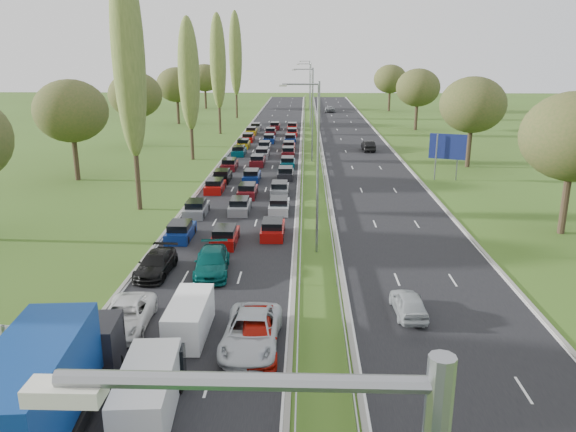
{
  "coord_description": "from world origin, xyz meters",
  "views": [
    {
      "loc": [
        3.64,
        4.89,
        13.8
      ],
      "look_at": [
        2.31,
        47.05,
        1.5
      ],
      "focal_mm": 35.0,
      "sensor_mm": 36.0,
      "label": 1
    }
  ],
  "objects_px": {
    "near_car_3": "(156,264)",
    "info_sign": "(14,341)",
    "white_van_rear": "(190,316)",
    "blue_lorry": "(47,384)",
    "near_car_2": "(126,316)",
    "white_van_front": "(149,389)",
    "direction_sign": "(448,149)"
  },
  "relations": [
    {
      "from": "near_car_3",
      "to": "info_sign",
      "type": "distance_m",
      "value": 11.9
    },
    {
      "from": "white_van_rear",
      "to": "blue_lorry",
      "type": "bearing_deg",
      "value": -114.23
    },
    {
      "from": "near_car_2",
      "to": "white_van_front",
      "type": "bearing_deg",
      "value": -68.48
    },
    {
      "from": "blue_lorry",
      "to": "white_van_front",
      "type": "bearing_deg",
      "value": 17.6
    },
    {
      "from": "info_sign",
      "to": "direction_sign",
      "type": "xyz_separation_m",
      "value": [
        28.8,
        40.12,
        2.2
      ]
    },
    {
      "from": "near_car_2",
      "to": "direction_sign",
      "type": "height_order",
      "value": "direction_sign"
    },
    {
      "from": "near_car_3",
      "to": "blue_lorry",
      "type": "height_order",
      "value": "blue_lorry"
    },
    {
      "from": "near_car_2",
      "to": "near_car_3",
      "type": "height_order",
      "value": "near_car_2"
    },
    {
      "from": "near_car_3",
      "to": "white_van_front",
      "type": "xyz_separation_m",
      "value": [
        3.52,
        -14.48,
        0.34
      ]
    },
    {
      "from": "white_van_rear",
      "to": "info_sign",
      "type": "xyz_separation_m",
      "value": [
        -7.26,
        -3.51,
        0.41
      ]
    },
    {
      "from": "near_car_2",
      "to": "white_van_rear",
      "type": "bearing_deg",
      "value": -9.23
    },
    {
      "from": "near_car_2",
      "to": "blue_lorry",
      "type": "relative_size",
      "value": 0.53
    },
    {
      "from": "white_van_rear",
      "to": "direction_sign",
      "type": "relative_size",
      "value": 0.89
    },
    {
      "from": "near_car_3",
      "to": "white_van_rear",
      "type": "relative_size",
      "value": 1.04
    },
    {
      "from": "blue_lorry",
      "to": "near_car_2",
      "type": "bearing_deg",
      "value": 83.84
    },
    {
      "from": "white_van_front",
      "to": "near_car_3",
      "type": "bearing_deg",
      "value": 99.14
    },
    {
      "from": "white_van_front",
      "to": "direction_sign",
      "type": "bearing_deg",
      "value": 58.68
    },
    {
      "from": "near_car_2",
      "to": "info_sign",
      "type": "bearing_deg",
      "value": -137.04
    },
    {
      "from": "white_van_front",
      "to": "near_car_2",
      "type": "bearing_deg",
      "value": 109.65
    },
    {
      "from": "info_sign",
      "to": "white_van_front",
      "type": "bearing_deg",
      "value": -24.0
    },
    {
      "from": "near_car_2",
      "to": "white_van_front",
      "type": "relative_size",
      "value": 1.0
    },
    {
      "from": "blue_lorry",
      "to": "direction_sign",
      "type": "xyz_separation_m",
      "value": [
        25.16,
        44.6,
        1.46
      ]
    },
    {
      "from": "near_car_2",
      "to": "blue_lorry",
      "type": "distance_m",
      "value": 8.5
    },
    {
      "from": "near_car_2",
      "to": "near_car_3",
      "type": "distance_m",
      "value": 7.48
    },
    {
      "from": "blue_lorry",
      "to": "direction_sign",
      "type": "height_order",
      "value": "direction_sign"
    },
    {
      "from": "blue_lorry",
      "to": "direction_sign",
      "type": "bearing_deg",
      "value": 55.64
    },
    {
      "from": "white_van_front",
      "to": "direction_sign",
      "type": "relative_size",
      "value": 0.98
    },
    {
      "from": "blue_lorry",
      "to": "near_car_3",
      "type": "bearing_deg",
      "value": 85.76
    },
    {
      "from": "near_car_2",
      "to": "white_van_front",
      "type": "distance_m",
      "value": 7.69
    },
    {
      "from": "near_car_2",
      "to": "blue_lorry",
      "type": "height_order",
      "value": "blue_lorry"
    },
    {
      "from": "direction_sign",
      "to": "white_van_rear",
      "type": "bearing_deg",
      "value": -120.47
    },
    {
      "from": "white_van_rear",
      "to": "direction_sign",
      "type": "height_order",
      "value": "direction_sign"
    }
  ]
}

